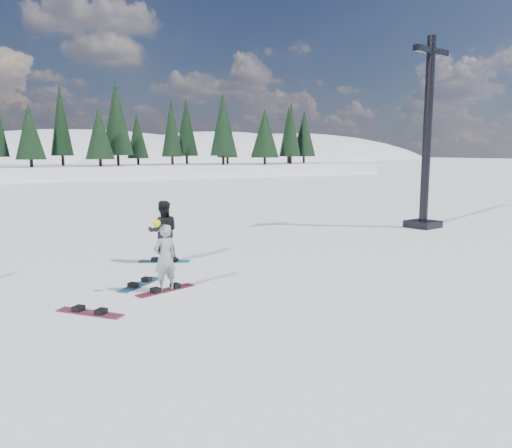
{
  "coord_description": "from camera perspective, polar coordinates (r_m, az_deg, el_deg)",
  "views": [
    {
      "loc": [
        -4.1,
        -11.45,
        3.27
      ],
      "look_at": [
        2.42,
        1.96,
        1.1
      ],
      "focal_mm": 35.0,
      "sensor_mm": 36.0,
      "label": 1
    }
  ],
  "objects": [
    {
      "name": "snowboard_man",
      "position": [
        15.2,
        -10.46,
        -4.23
      ],
      "size": [
        1.47,
        0.9,
        0.03
      ],
      "primitive_type": "cube",
      "rotation": [
        0.0,
        0.0,
        -0.45
      ],
      "color": "teal",
      "rests_on": "ground"
    },
    {
      "name": "ground",
      "position": [
        12.6,
        -6.06,
        -6.81
      ],
      "size": [
        420.0,
        420.0,
        0.0
      ],
      "primitive_type": "plane",
      "color": "white",
      "rests_on": "ground"
    },
    {
      "name": "snowboarder_woman",
      "position": [
        11.9,
        -10.4,
        -3.78
      ],
      "size": [
        0.66,
        0.52,
        1.74
      ],
      "rotation": [
        0.0,
        0.0,
        3.4
      ],
      "color": "#A9A8AE",
      "rests_on": "ground"
    },
    {
      "name": "snowboard_loose_a",
      "position": [
        12.73,
        -13.1,
        -6.75
      ],
      "size": [
        1.31,
        1.2,
        0.03
      ],
      "primitive_type": "cube",
      "rotation": [
        0.0,
        0.0,
        0.73
      ],
      "color": "#17577F",
      "rests_on": "ground"
    },
    {
      "name": "snowboard_woman",
      "position": [
        12.1,
        -10.29,
        -7.47
      ],
      "size": [
        1.51,
        0.76,
        0.03
      ],
      "primitive_type": "cube",
      "rotation": [
        0.0,
        0.0,
        0.34
      ],
      "color": "maroon",
      "rests_on": "ground"
    },
    {
      "name": "lift_tower",
      "position": [
        22.63,
        18.89,
        7.81
      ],
      "size": [
        2.21,
        1.42,
        8.0
      ],
      "rotation": [
        0.0,
        0.0,
        0.2
      ],
      "color": "black",
      "rests_on": "ground"
    },
    {
      "name": "snowboard_loose_b",
      "position": [
        10.85,
        -18.46,
        -9.61
      ],
      "size": [
        1.24,
        1.28,
        0.03
      ],
      "primitive_type": "cube",
      "rotation": [
        0.0,
        0.0,
        -0.81
      ],
      "color": "#952048",
      "rests_on": "ground"
    },
    {
      "name": "snowboarder_man",
      "position": [
        15.03,
        -10.55,
        -0.85
      ],
      "size": [
        1.05,
        0.91,
        1.84
      ],
      "primitive_type": "imported",
      "rotation": [
        0.0,
        0.0,
        2.87
      ],
      "color": "black",
      "rests_on": "ground"
    }
  ]
}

